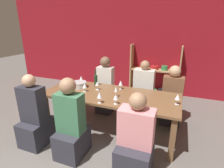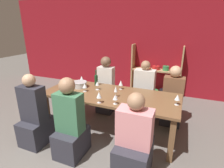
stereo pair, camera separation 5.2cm
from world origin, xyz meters
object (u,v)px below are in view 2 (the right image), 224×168
object	(u,v)px
person_far_b	(172,102)
shelf_unit	(156,80)
wine_glass_white_b	(121,83)
person_near_b	(71,127)
mixing_bowl	(80,84)
wine_bottle_green	(96,79)
wine_glass_white_a	(177,98)
wine_glass_empty_a	(97,84)
cell_phone	(137,95)
dining_table	(110,98)
wine_glass_white_c	(82,78)
wine_glass_empty_b	(115,97)
person_far_c	(106,91)
person_far_a	(144,96)
wine_glass_red_a	(85,86)
wine_glass_empty_c	(99,95)
wine_glass_white_d	(116,89)
person_near_c	(35,119)

from	to	relation	value
person_far_b	shelf_unit	bearing A→B (deg)	-68.84
wine_glass_white_b	person_near_b	distance (m)	1.22
mixing_bowl	wine_bottle_green	xyz separation A→B (m)	(0.24, 0.23, 0.07)
wine_glass_white_a	wine_glass_empty_a	bearing A→B (deg)	174.81
shelf_unit	cell_phone	size ratio (longest dim) A/B	8.45
dining_table	wine_glass_white_c	xyz separation A→B (m)	(-0.76, 0.30, 0.19)
wine_glass_empty_b	person_far_c	size ratio (longest dim) A/B	0.12
wine_glass_empty_a	person_far_c	world-z (taller)	person_far_c
wine_glass_empty_a	person_near_b	world-z (taller)	person_near_b
cell_phone	person_far_c	bearing A→B (deg)	145.02
person_far_a	wine_bottle_green	bearing A→B (deg)	31.07
wine_glass_red_a	person_far_a	distance (m)	1.35
wine_glass_white_a	wine_glass_empty_c	xyz separation A→B (m)	(-1.12, -0.38, 0.01)
wine_glass_empty_c	wine_glass_white_a	bearing A→B (deg)	18.69
mixing_bowl	wine_glass_white_b	size ratio (longest dim) A/B	1.63
shelf_unit	wine_glass_white_a	size ratio (longest dim) A/B	8.34
wine_glass_white_c	person_far_c	size ratio (longest dim) A/B	0.13
wine_glass_white_c	person_near_b	bearing A→B (deg)	-67.20
wine_bottle_green	wine_glass_white_a	xyz separation A→B (m)	(1.55, -0.35, -0.01)
wine_glass_red_a	person_far_b	distance (m)	1.75
wine_glass_empty_b	wine_glass_white_c	bearing A→B (deg)	146.60
wine_glass_white_b	cell_phone	world-z (taller)	wine_glass_white_b
dining_table	wine_glass_empty_b	bearing A→B (deg)	-55.96
wine_bottle_green	person_near_b	size ratio (longest dim) A/B	0.26
person_far_a	wine_glass_empty_a	bearing A→B (deg)	45.75
wine_glass_white_a	person_far_b	bearing A→B (deg)	96.73
dining_table	person_far_a	size ratio (longest dim) A/B	1.96
wine_glass_empty_b	person_near_b	bearing A→B (deg)	-140.39
cell_phone	wine_glass_empty_b	bearing A→B (deg)	-116.25
wine_glass_white_c	wine_bottle_green	bearing A→B (deg)	3.43
shelf_unit	person_far_b	size ratio (longest dim) A/B	1.18
wine_glass_white_c	person_far_b	size ratio (longest dim) A/B	0.14
dining_table	wine_glass_empty_a	distance (m)	0.37
wine_bottle_green	wine_glass_empty_a	world-z (taller)	wine_bottle_green
mixing_bowl	wine_glass_white_d	size ratio (longest dim) A/B	1.47
wine_glass_empty_c	person_near_b	bearing A→B (deg)	-126.68
mixing_bowl	person_near_b	distance (m)	1.03
wine_glass_white_b	cell_phone	xyz separation A→B (m)	(0.37, -0.17, -0.11)
wine_glass_white_b	wine_bottle_green	bearing A→B (deg)	176.16
person_near_c	wine_glass_white_d	bearing A→B (deg)	30.40
shelf_unit	person_near_b	xyz separation A→B (m)	(-0.78, -2.93, 0.02)
wine_glass_white_d	person_near_c	xyz separation A→B (m)	(-1.15, -0.68, -0.44)
wine_glass_empty_b	person_near_b	distance (m)	0.80
shelf_unit	wine_glass_empty_c	bearing A→B (deg)	-100.96
wine_glass_white_a	wine_glass_white_c	size ratio (longest dim) A/B	1.03
wine_glass_red_a	wine_glass_white_d	xyz separation A→B (m)	(0.61, -0.03, 0.03)
wine_glass_white_a	person_far_a	distance (m)	1.19
person_far_b	person_near_c	size ratio (longest dim) A/B	0.98
person_far_b	person_far_c	distance (m)	1.42
dining_table	person_near_c	bearing A→B (deg)	-142.58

